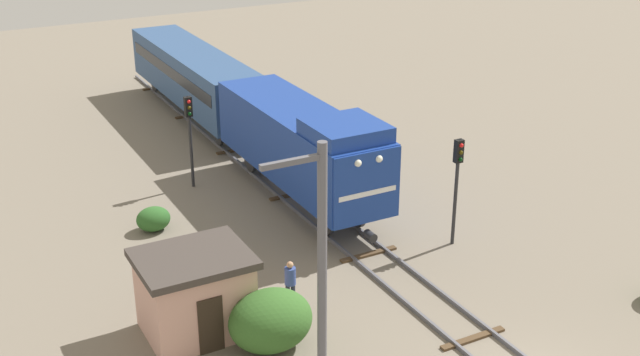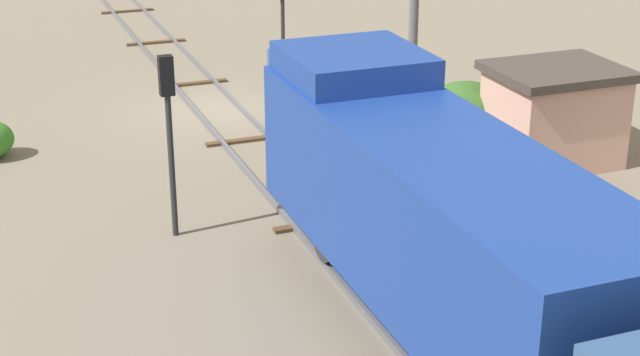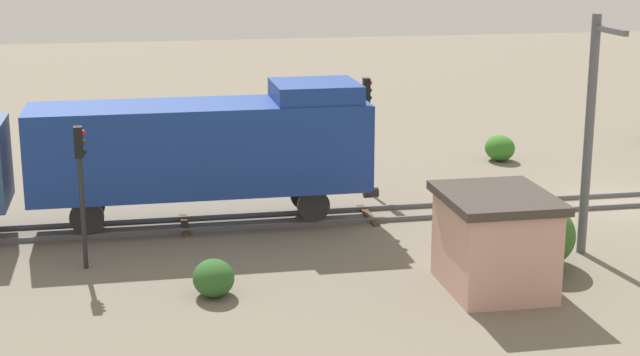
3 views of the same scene
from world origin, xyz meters
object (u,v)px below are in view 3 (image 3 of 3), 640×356
traffic_signal_mid (366,113)px  worker_by_signal (458,220)px  traffic_signal_far (81,171)px  relay_hut (495,241)px  catenary_mast (590,129)px  locomotive (206,145)px

traffic_signal_mid → worker_by_signal: 7.94m
traffic_signal_mid → traffic_signal_far: traffic_signal_mid is taller
relay_hut → worker_by_signal: bearing=-1.5°
worker_by_signal → relay_hut: size_ratio=0.49×
worker_by_signal → traffic_signal_far: bearing=146.5°
catenary_mast → relay_hut: catenary_mast is taller
locomotive → traffic_signal_far: size_ratio=2.73×
traffic_signal_far → worker_by_signal: (-0.60, -11.23, -1.95)m
locomotive → traffic_signal_far: locomotive is taller
locomotive → worker_by_signal: (-4.20, -7.35, -1.78)m
locomotive → traffic_signal_mid: 7.13m
catenary_mast → worker_by_signal: bearing=76.9°
traffic_signal_mid → relay_hut: bearing=-174.7°
locomotive → traffic_signal_mid: bearing=-61.5°
traffic_signal_mid → catenary_mast: size_ratio=0.59×
traffic_signal_mid → traffic_signal_far: bearing=124.6°
locomotive → catenary_mast: 12.23m
traffic_signal_far → catenary_mast: 15.05m
traffic_signal_far → catenary_mast: size_ratio=0.58×
relay_hut → traffic_signal_far: bearing=70.7°
locomotive → traffic_signal_mid: (3.40, -6.26, 0.23)m
traffic_signal_mid → worker_by_signal: size_ratio=2.54×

